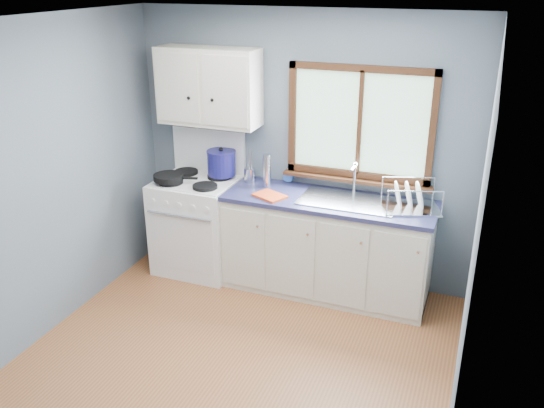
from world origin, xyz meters
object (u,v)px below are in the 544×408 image
(skillet, at_px, (169,177))
(dish_rack, at_px, (409,202))
(thermos, at_px, (267,171))
(sink, at_px, (348,208))
(stockpot, at_px, (221,163))
(gas_range, at_px, (198,222))
(base_cabinets, at_px, (326,250))
(utensil_crock, at_px, (250,175))

(skillet, height_order, dish_rack, dish_rack)
(skillet, relative_size, thermos, 1.41)
(sink, xyz_separation_m, thermos, (-0.80, 0.08, 0.22))
(sink, distance_m, stockpot, 1.31)
(gas_range, height_order, sink, gas_range)
(stockpot, distance_m, dish_rack, 1.81)
(gas_range, xyz_separation_m, base_cabinets, (1.31, 0.02, -0.08))
(stockpot, distance_m, utensil_crock, 0.30)
(skillet, bearing_deg, thermos, 1.93)
(thermos, height_order, dish_rack, thermos)
(base_cabinets, distance_m, thermos, 0.91)
(base_cabinets, xyz_separation_m, dish_rack, (0.70, 0.02, 0.57))
(utensil_crock, bearing_deg, base_cabinets, -10.76)
(base_cabinets, bearing_deg, thermos, 172.44)
(base_cabinets, relative_size, dish_rack, 3.34)
(sink, bearing_deg, gas_range, -179.29)
(thermos, relative_size, dish_rack, 0.57)
(base_cabinets, height_order, dish_rack, dish_rack)
(stockpot, bearing_deg, thermos, -6.80)
(gas_range, distance_m, dish_rack, 2.06)
(skillet, bearing_deg, dish_rack, -9.32)
(thermos, bearing_deg, sink, -5.89)
(sink, distance_m, utensil_crock, 1.02)
(stockpot, bearing_deg, dish_rack, -3.75)
(skillet, xyz_separation_m, dish_rack, (2.20, 0.20, -0.00))
(thermos, distance_m, dish_rack, 1.32)
(thermos, bearing_deg, dish_rack, -2.60)
(dish_rack, bearing_deg, thermos, 158.89)
(sink, bearing_deg, skillet, -173.88)
(gas_range, relative_size, utensil_crock, 3.98)
(skillet, bearing_deg, gas_range, 25.04)
(gas_range, bearing_deg, stockpot, 38.49)
(utensil_crock, bearing_deg, stockpot, -176.94)
(skillet, distance_m, stockpot, 0.52)
(thermos, bearing_deg, gas_range, -171.71)
(utensil_crock, bearing_deg, thermos, -20.05)
(gas_range, distance_m, utensil_crock, 0.72)
(stockpot, xyz_separation_m, utensil_crock, (0.29, 0.02, -0.09))
(sink, bearing_deg, stockpot, 173.76)
(base_cabinets, distance_m, utensil_crock, 1.01)
(gas_range, relative_size, stockpot, 4.37)
(sink, height_order, thermos, thermos)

